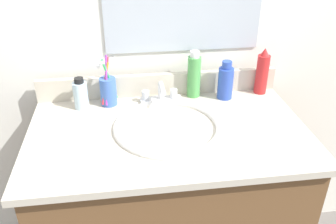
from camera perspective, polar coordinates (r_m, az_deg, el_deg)
name	(u,v)px	position (r m, az deg, el deg)	size (l,w,h in m)	color
vanity_cabinet	(168,219)	(1.50, 0.06, -16.59)	(0.91, 0.52, 0.79)	brown
countertop	(168,133)	(1.24, 0.06, -3.31)	(0.95, 0.57, 0.02)	beige
backsplash	(159,84)	(1.45, -1.41, 4.39)	(0.95, 0.02, 0.09)	beige
back_wall	(158,122)	(1.60, -1.57, -1.63)	(2.05, 0.04, 1.30)	white
sink_basin	(167,135)	(1.26, -0.23, -3.70)	(0.38, 0.38, 0.11)	white
faucet	(160,95)	(1.39, -1.29, 2.62)	(0.16, 0.10, 0.08)	silver
bottle_shampoo_blue	(226,82)	(1.43, 9.07, 4.74)	(0.06, 0.06, 0.15)	#2D4CB2
bottle_spray_red	(262,73)	(1.49, 14.65, 6.04)	(0.05, 0.05, 0.19)	red
bottle_toner_green	(194,75)	(1.42, 4.13, 5.78)	(0.05, 0.05, 0.19)	#4C9E4C
bottle_gel_clear	(81,94)	(1.38, -13.63, 2.72)	(0.05, 0.05, 0.12)	silver
cup_blue_plastic	(108,90)	(1.38, -9.44, 3.44)	(0.07, 0.08, 0.20)	#3F66B7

